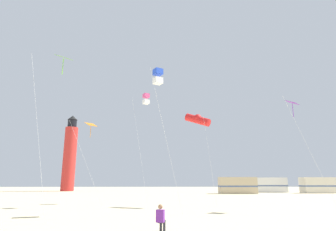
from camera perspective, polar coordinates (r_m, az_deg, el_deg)
The scene contains 11 objects.
kite_flyer_standing at distance 12.86m, azimuth -1.47°, elevation -20.02°, with size 0.44×0.56×1.16m.
kite_diamond_violet at distance 24.43m, azimuth 24.15°, elevation 1.73°, with size 3.34×2.40×8.48m.
kite_diamond_lime at distance 19.63m, azimuth -20.81°, elevation 9.96°, with size 2.45×2.45×10.21m.
kite_box_blue at distance 21.07m, azimuth -2.07°, elevation 7.90°, with size 2.25×2.12×10.31m.
kite_box_rainbow at distance 30.85m, azimuth -4.49°, elevation 3.36°, with size 1.92×1.91×11.51m.
kite_tube_scarlet at distance 26.11m, azimuth 6.05°, elevation -0.81°, with size 2.79×2.54×8.41m.
kite_diamond_orange at distance 26.15m, azimuth -15.47°, elevation -2.31°, with size 3.12×2.34×7.33m.
lighthouse_distant at distance 66.71m, azimuth -19.37°, elevation -7.55°, with size 2.80×2.80×16.80m.
rv_van_tan at distance 51.58m, azimuth 13.94°, elevation -13.65°, with size 6.53×2.59×2.80m.
rv_van_white at distance 59.10m, azimuth 19.88°, elevation -13.16°, with size 6.59×2.79×2.80m.
rv_van_cream at distance 59.32m, azimuth 28.37°, elevation -12.38°, with size 6.56×2.70×2.80m.
Camera 1 is at (-0.34, -6.84, 2.15)m, focal length 29.94 mm.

